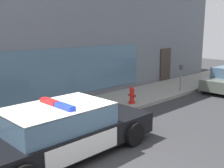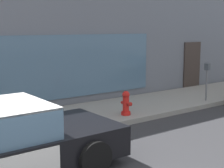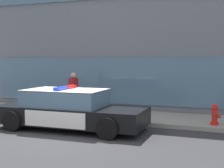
% 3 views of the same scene
% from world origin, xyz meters
% --- Properties ---
extents(ground, '(48.00, 48.00, 0.00)m').
position_xyz_m(ground, '(0.00, 0.00, 0.00)').
color(ground, '#303033').
extents(sidewalk, '(48.00, 2.68, 0.15)m').
position_xyz_m(sidewalk, '(0.00, 3.19, 0.07)').
color(sidewalk, gray).
rests_on(sidewalk, ground).
extents(storefront_building, '(22.77, 10.82, 7.95)m').
position_xyz_m(storefront_building, '(2.83, 9.94, 3.97)').
color(storefront_building, slate).
rests_on(storefront_building, ground).
extents(police_cruiser, '(5.23, 2.21, 1.49)m').
position_xyz_m(police_cruiser, '(-0.49, 0.56, 0.68)').
color(police_cruiser, black).
rests_on(police_cruiser, ground).
extents(fire_hydrant, '(0.34, 0.39, 0.73)m').
position_xyz_m(fire_hydrant, '(4.22, 2.35, 0.50)').
color(fire_hydrant, red).
rests_on(fire_hydrant, sidewalk).
extents(parking_meter, '(0.12, 0.18, 1.34)m').
position_xyz_m(parking_meter, '(7.79, 2.25, 1.08)').
color(parking_meter, slate).
rests_on(parking_meter, sidewalk).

